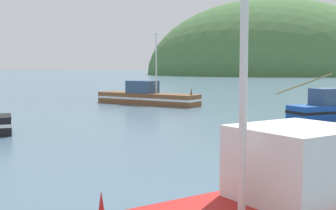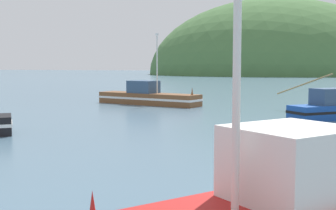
{
  "view_description": "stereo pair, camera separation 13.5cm",
  "coord_description": "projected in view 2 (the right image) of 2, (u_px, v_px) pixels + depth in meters",
  "views": [
    {
      "loc": [
        2.55,
        -0.16,
        3.69
      ],
      "look_at": [
        -4.59,
        24.56,
        1.4
      ],
      "focal_mm": 48.06,
      "sensor_mm": 36.0,
      "label": 1
    },
    {
      "loc": [
        2.68,
        -0.13,
        3.69
      ],
      "look_at": [
        -4.59,
        24.56,
        1.4
      ],
      "focal_mm": 48.06,
      "sensor_mm": 36.0,
      "label": 2
    }
  ],
  "objects": [
    {
      "name": "fishing_boat_brown",
      "position": [
        148.0,
        97.0,
        42.19
      ],
      "size": [
        10.74,
        5.38,
        6.6
      ],
      "rotation": [
        0.0,
        0.0,
        5.97
      ],
      "color": "brown",
      "rests_on": "ground"
    },
    {
      "name": "hill_mid_right",
      "position": [
        271.0,
        75.0,
        173.22
      ],
      "size": [
        95.57,
        76.45,
        57.89
      ],
      "primitive_type": "ellipsoid",
      "color": "#47703D",
      "rests_on": "ground"
    }
  ]
}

